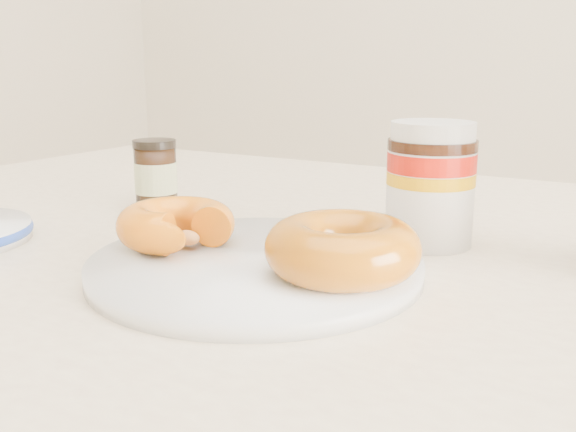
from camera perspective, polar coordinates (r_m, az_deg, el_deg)
The scene contains 6 objects.
dining_table at distance 0.56m, azimuth 7.70°, elevation -12.06°, with size 1.40×0.90×0.75m.
plate at distance 0.50m, azimuth -2.90°, elevation -4.34°, with size 0.26×0.26×0.01m.
donut_bitten at distance 0.53m, azimuth -9.92°, elevation -0.73°, with size 0.10×0.10×0.03m, color orange.
donut_whole at distance 0.45m, azimuth 4.87°, elevation -2.84°, with size 0.11×0.11×0.04m, color #A0550A.
nutella_jar at distance 0.58m, azimuth 12.56°, elevation 3.23°, with size 0.08×0.08×0.11m.
dark_jar at distance 0.73m, azimuth -11.67°, elevation 3.62°, with size 0.05×0.05×0.08m.
Camera 1 is at (0.19, -0.37, 0.91)m, focal length 40.00 mm.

